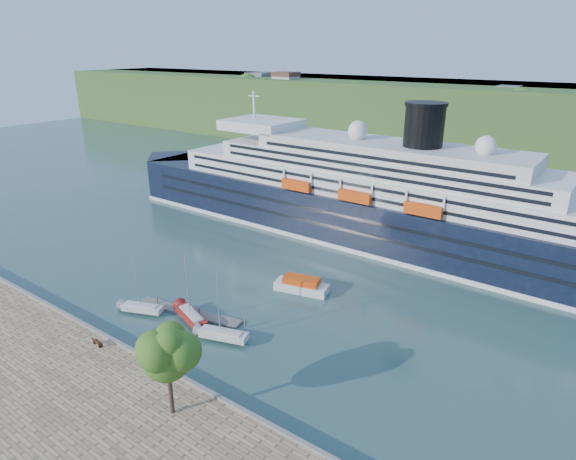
% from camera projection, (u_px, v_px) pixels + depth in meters
% --- Properties ---
extents(ground, '(400.00, 400.00, 0.00)m').
position_uv_depth(ground, '(128.00, 354.00, 59.75)').
color(ground, '#2F5350').
rests_on(ground, ground).
extents(far_hillside, '(400.00, 50.00, 24.00)m').
position_uv_depth(far_hillside, '(476.00, 120.00, 165.48)').
color(far_hillside, '#325522').
rests_on(far_hillside, ground).
extents(quay_coping, '(220.00, 0.50, 0.30)m').
position_uv_depth(quay_coping, '(126.00, 347.00, 59.19)').
color(quay_coping, slate).
rests_on(quay_coping, promenade).
extents(cruise_ship, '(120.65, 18.55, 27.06)m').
position_uv_depth(cruise_ship, '(356.00, 169.00, 92.93)').
color(cruise_ship, black).
rests_on(cruise_ship, ground).
extents(park_bench, '(1.68, 0.82, 1.04)m').
position_uv_depth(park_bench, '(98.00, 342.00, 59.53)').
color(park_bench, '#402112').
rests_on(park_bench, promenade).
extents(promenade_tree, '(6.60, 6.60, 10.93)m').
position_uv_depth(promenade_tree, '(168.00, 367.00, 46.87)').
color(promenade_tree, '#34641A').
rests_on(promenade_tree, promenade).
extents(floating_pontoon, '(16.73, 5.27, 0.37)m').
position_uv_depth(floating_pontoon, '(189.00, 312.00, 68.80)').
color(floating_pontoon, slate).
rests_on(floating_pontoon, ground).
extents(sailboat_white_near, '(6.75, 4.11, 8.45)m').
position_uv_depth(sailboat_white_near, '(140.00, 287.00, 67.32)').
color(sailboat_white_near, silver).
rests_on(sailboat_white_near, ground).
extents(sailboat_red, '(7.69, 4.39, 9.59)m').
position_uv_depth(sailboat_red, '(190.00, 292.00, 64.79)').
color(sailboat_red, maroon).
rests_on(sailboat_red, ground).
extents(sailboat_white_far, '(7.34, 4.05, 9.15)m').
position_uv_depth(sailboat_white_far, '(222.00, 310.00, 60.76)').
color(sailboat_white_far, silver).
rests_on(sailboat_white_far, ground).
extents(tender_launch, '(8.88, 4.78, 2.33)m').
position_uv_depth(tender_launch, '(302.00, 284.00, 74.69)').
color(tender_launch, '#E9470D').
rests_on(tender_launch, ground).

